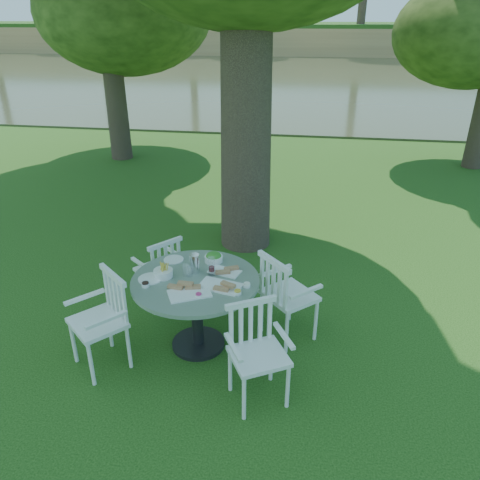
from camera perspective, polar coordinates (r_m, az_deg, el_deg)
name	(u,v)px	position (r m, az deg, el deg)	size (l,w,h in m)	color
ground	(237,311)	(5.64, -0.32, -8.68)	(140.00, 140.00, 0.00)	#13380B
table	(196,294)	(4.79, -5.38, -6.58)	(1.28, 1.28, 0.81)	black
chair_ne	(282,292)	(4.91, 5.16, -6.34)	(0.69, 0.69, 1.00)	white
chair_nw	(162,267)	(5.56, -9.49, -3.30)	(0.61, 0.62, 0.89)	white
chair_sw	(106,313)	(4.78, -16.02, -8.56)	(0.68, 0.67, 0.98)	white
chair_se	(255,344)	(4.26, 1.83, -12.54)	(0.63, 0.62, 0.94)	white
tableware	(194,272)	(4.74, -5.64, -3.90)	(1.13, 0.97, 0.20)	white
river	(305,78)	(27.78, 7.88, 18.93)	(100.00, 28.00, 0.12)	#343922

